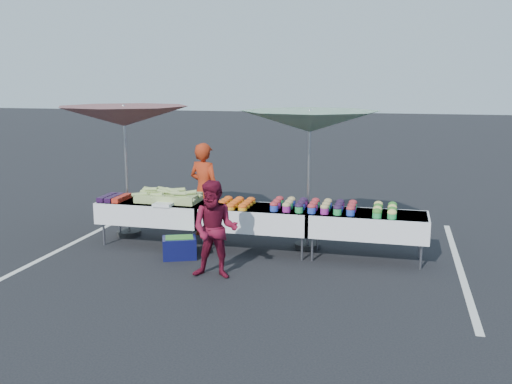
% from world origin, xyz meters
% --- Properties ---
extents(ground, '(80.00, 80.00, 0.00)m').
position_xyz_m(ground, '(0.00, 0.00, 0.00)').
color(ground, black).
extents(stripe_left, '(0.10, 5.00, 0.00)m').
position_xyz_m(stripe_left, '(-3.20, 0.00, 0.00)').
color(stripe_left, silver).
rests_on(stripe_left, ground).
extents(stripe_right, '(0.10, 5.00, 0.00)m').
position_xyz_m(stripe_right, '(3.20, 0.00, 0.00)').
color(stripe_right, silver).
rests_on(stripe_right, ground).
extents(table_left, '(1.86, 0.81, 0.75)m').
position_xyz_m(table_left, '(-1.80, 0.00, 0.58)').
color(table_left, white).
rests_on(table_left, ground).
extents(table_center, '(1.86, 0.81, 0.75)m').
position_xyz_m(table_center, '(0.00, 0.00, 0.58)').
color(table_center, white).
rests_on(table_center, ground).
extents(table_right, '(1.86, 0.81, 0.75)m').
position_xyz_m(table_right, '(1.80, 0.00, 0.58)').
color(table_right, white).
rests_on(table_right, ground).
extents(berry_punnets, '(0.40, 0.54, 0.08)m').
position_xyz_m(berry_punnets, '(-2.51, -0.06, 0.79)').
color(berry_punnets, black).
rests_on(berry_punnets, table_left).
extents(corn_pile, '(1.16, 0.57, 0.26)m').
position_xyz_m(corn_pile, '(-1.54, 0.04, 0.84)').
color(corn_pile, '#8AB05A').
rests_on(corn_pile, table_left).
extents(plastic_bags, '(0.30, 0.25, 0.05)m').
position_xyz_m(plastic_bags, '(-1.50, -0.30, 0.78)').
color(plastic_bags, white).
rests_on(plastic_bags, table_left).
extents(carrot_bowls, '(0.55, 0.69, 0.11)m').
position_xyz_m(carrot_bowls, '(-0.35, -0.01, 0.80)').
color(carrot_bowls, orange).
rests_on(carrot_bowls, table_center).
extents(potato_cups, '(1.34, 0.58, 0.16)m').
position_xyz_m(potato_cups, '(0.95, 0.00, 0.83)').
color(potato_cups, '#2642B5').
rests_on(potato_cups, table_right).
extents(bean_baskets, '(0.36, 0.68, 0.15)m').
position_xyz_m(bean_baskets, '(2.06, -0.01, 0.82)').
color(bean_baskets, green).
rests_on(bean_baskets, table_right).
extents(vendor, '(0.72, 0.59, 1.70)m').
position_xyz_m(vendor, '(-1.13, 0.70, 0.85)').
color(vendor, '#A32D12').
rests_on(vendor, ground).
extents(customer, '(0.72, 0.58, 1.41)m').
position_xyz_m(customer, '(-0.26, -1.37, 0.71)').
color(customer, maroon).
rests_on(customer, ground).
extents(umbrella_left, '(2.65, 2.65, 2.37)m').
position_xyz_m(umbrella_left, '(-2.50, 0.40, 2.15)').
color(umbrella_left, black).
rests_on(umbrella_left, ground).
extents(umbrella_right, '(2.70, 2.70, 2.33)m').
position_xyz_m(umbrella_right, '(0.80, 0.40, 2.11)').
color(umbrella_right, black).
rests_on(umbrella_right, ground).
extents(storage_bin, '(0.63, 0.56, 0.34)m').
position_xyz_m(storage_bin, '(-1.10, -0.65, 0.18)').
color(storage_bin, '#0D1041').
rests_on(storage_bin, ground).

